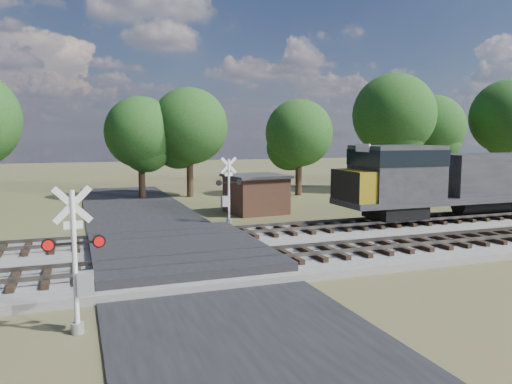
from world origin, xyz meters
name	(u,v)px	position (x,y,z in m)	size (l,w,h in m)	color
ground	(180,261)	(0.00, 0.00, 0.00)	(160.00, 160.00, 0.00)	#4D532C
ballast_bed	(380,238)	(10.00, 0.50, 0.15)	(140.00, 10.00, 0.30)	gray
road	(180,260)	(0.00, 0.00, 0.04)	(7.00, 60.00, 0.08)	black
crossing_panel	(178,251)	(0.00, 0.50, 0.32)	(7.00, 9.00, 0.62)	#262628
track_near	(268,256)	(3.12, -2.00, 0.41)	(140.00, 2.60, 0.33)	black
track_far	(231,233)	(3.12, 3.00, 0.41)	(140.00, 2.60, 0.33)	black
crossing_signal_near	(79,273)	(-3.97, -6.51, 1.63)	(1.58, 0.34, 3.91)	silver
crossing_signal_far	(228,196)	(4.39, 7.77, 1.63)	(1.58, 0.36, 3.93)	silver
equipment_shed	(256,194)	(7.35, 11.05, 1.30)	(4.11, 4.11, 2.56)	#4F2E21
treeline	(234,123)	(8.68, 20.08, 6.18)	(82.63, 10.25, 10.80)	black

